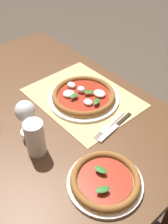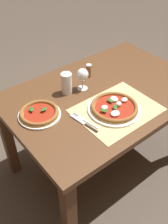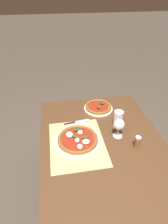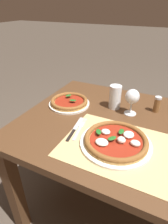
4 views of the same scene
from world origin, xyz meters
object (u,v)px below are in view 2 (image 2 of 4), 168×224
Objects in this scene: pizza_near at (114,107)px; pizza_far at (39,113)px; wine_glass at (83,76)px; knife at (84,123)px; pint_glass at (67,84)px; pepper_shaker at (89,70)px; fork at (85,121)px.

pizza_near reaches higher than pizza_far.
wine_glass is 0.72× the size of knife.
pepper_shaker is (0.24, 0.06, -0.02)m from pint_glass.
wine_glass is (0.38, 0.06, 0.09)m from pizza_far.
knife is at bearing -153.01° from fork.
wine_glass is 1.07× the size of pint_glass.
pizza_near is 0.21m from fork.
wine_glass is 0.12m from pint_glass.
pepper_shaker is (0.35, 0.37, 0.04)m from knife.
fork is 0.93× the size of knife.
knife is (-0.22, -0.28, -0.10)m from wine_glass.
pepper_shaker reaches higher than pizza_far.
pizza_far reaches higher than knife.
knife is (-0.02, -0.01, 0.00)m from fork.
wine_glass is at bearing 52.46° from knife.
wine_glass is at bearing -144.58° from pepper_shaker.
pizza_far is 1.67× the size of wine_glass.
pint_glass is at bearing 71.04° from knife.
pizza_far is at bearing -161.17° from pint_glass.
wine_glass is 0.17m from pepper_shaker.
pizza_far is 1.20× the size of knife.
pepper_shaker reaches higher than fork.
wine_glass is 1.60× the size of pepper_shaker.
pizza_near is at bearing -107.20° from pepper_shaker.
pint_glass reaches higher than pizza_far.
pizza_near is 3.39× the size of pepper_shaker.
pizza_near reaches higher than fork.
fork is 0.49m from pepper_shaker.
pepper_shaker is at bearing 48.11° from fork.
knife is at bearing -108.96° from pint_glass.
pint_glass is 0.73× the size of fork.
wine_glass reaches higher than pizza_near.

